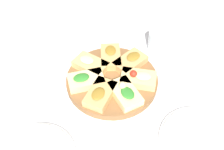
% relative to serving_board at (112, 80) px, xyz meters
% --- Properties ---
extents(ground_plane, '(3.00, 3.00, 0.00)m').
position_rel_serving_board_xyz_m(ground_plane, '(0.00, 0.00, -0.01)').
color(ground_plane, white).
extents(serving_board, '(0.33, 0.33, 0.03)m').
position_rel_serving_board_xyz_m(serving_board, '(0.00, 0.00, 0.00)').
color(serving_board, brown).
rests_on(serving_board, ground_plane).
extents(focaccia_slice_0, '(0.12, 0.14, 0.04)m').
position_rel_serving_board_xyz_m(focaccia_slice_0, '(-0.04, -0.09, 0.03)').
color(focaccia_slice_0, tan).
rests_on(focaccia_slice_0, serving_board).
extents(focaccia_slice_1, '(0.12, 0.14, 0.04)m').
position_rel_serving_board_xyz_m(focaccia_slice_1, '(0.04, -0.09, 0.03)').
color(focaccia_slice_1, tan).
rests_on(focaccia_slice_1, serving_board).
extents(focaccia_slice_2, '(0.14, 0.10, 0.04)m').
position_rel_serving_board_xyz_m(focaccia_slice_2, '(0.09, -0.02, 0.03)').
color(focaccia_slice_2, tan).
rests_on(focaccia_slice_2, serving_board).
extents(focaccia_slice_3, '(0.14, 0.13, 0.04)m').
position_rel_serving_board_xyz_m(focaccia_slice_3, '(0.08, 0.06, 0.03)').
color(focaccia_slice_3, '#E5C689').
rests_on(focaccia_slice_3, serving_board).
extents(focaccia_slice_4, '(0.08, 0.13, 0.04)m').
position_rel_serving_board_xyz_m(focaccia_slice_4, '(0.01, 0.09, 0.03)').
color(focaccia_slice_4, tan).
rests_on(focaccia_slice_4, serving_board).
extents(focaccia_slice_5, '(0.14, 0.14, 0.05)m').
position_rel_serving_board_xyz_m(focaccia_slice_5, '(-0.07, 0.06, 0.03)').
color(focaccia_slice_5, '#E5C689').
rests_on(focaccia_slice_5, serving_board).
extents(focaccia_slice_6, '(0.13, 0.09, 0.05)m').
position_rel_serving_board_xyz_m(focaccia_slice_6, '(-0.09, -0.01, 0.03)').
color(focaccia_slice_6, '#DBB775').
rests_on(focaccia_slice_6, serving_board).
extents(plate_left, '(0.25, 0.25, 0.02)m').
position_rel_serving_board_xyz_m(plate_left, '(-0.33, 0.13, -0.00)').
color(plate_left, white).
rests_on(plate_left, ground_plane).
extents(water_glass, '(0.08, 0.08, 0.08)m').
position_rel_serving_board_xyz_m(water_glass, '(-0.11, -0.24, 0.03)').
color(water_glass, silver).
rests_on(water_glass, ground_plane).
extents(napkin_stack, '(0.14, 0.12, 0.01)m').
position_rel_serving_board_xyz_m(napkin_stack, '(0.20, -0.32, -0.01)').
color(napkin_stack, white).
rests_on(napkin_stack, ground_plane).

